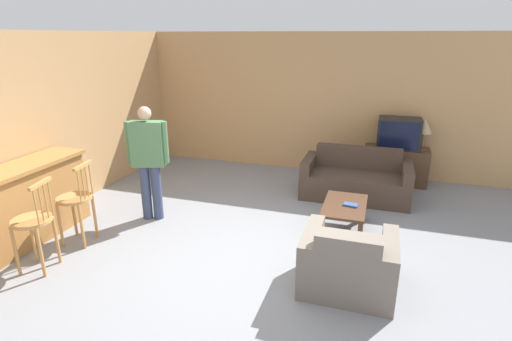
{
  "coord_description": "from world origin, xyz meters",
  "views": [
    {
      "loc": [
        1.34,
        -3.84,
        2.54
      ],
      "look_at": [
        -0.15,
        0.89,
        0.85
      ],
      "focal_mm": 28.0,
      "sensor_mm": 36.0,
      "label": 1
    }
  ],
  "objects_px": {
    "tv": "(399,133)",
    "table_lamp": "(424,127)",
    "bar_chair_mid": "(76,202)",
    "tv_unit": "(395,165)",
    "book_on_table": "(351,205)",
    "person_by_window": "(148,158)",
    "armchair_near": "(348,265)",
    "bar_chair_near": "(34,225)",
    "couch_far": "(356,180)",
    "coffee_table": "(345,209)"
  },
  "relations": [
    {
      "from": "book_on_table",
      "to": "tv_unit",
      "type": "bearing_deg",
      "value": 74.93
    },
    {
      "from": "couch_far",
      "to": "coffee_table",
      "type": "distance_m",
      "value": 1.3
    },
    {
      "from": "tv",
      "to": "table_lamp",
      "type": "relative_size",
      "value": 1.29
    },
    {
      "from": "couch_far",
      "to": "bar_chair_near",
      "type": "bearing_deg",
      "value": -134.46
    },
    {
      "from": "table_lamp",
      "to": "person_by_window",
      "type": "bearing_deg",
      "value": -145.01
    },
    {
      "from": "tv",
      "to": "table_lamp",
      "type": "distance_m",
      "value": 0.42
    },
    {
      "from": "tv_unit",
      "to": "coffee_table",
      "type": "bearing_deg",
      "value": -107.06
    },
    {
      "from": "armchair_near",
      "to": "book_on_table",
      "type": "xyz_separation_m",
      "value": [
        -0.09,
        1.32,
        0.11
      ]
    },
    {
      "from": "person_by_window",
      "to": "bar_chair_mid",
      "type": "bearing_deg",
      "value": -119.14
    },
    {
      "from": "tv",
      "to": "book_on_table",
      "type": "relative_size",
      "value": 3.54
    },
    {
      "from": "bar_chair_near",
      "to": "tv_unit",
      "type": "relative_size",
      "value": 0.96
    },
    {
      "from": "armchair_near",
      "to": "book_on_table",
      "type": "bearing_deg",
      "value": 94.02
    },
    {
      "from": "couch_far",
      "to": "tv",
      "type": "bearing_deg",
      "value": 54.94
    },
    {
      "from": "bar_chair_near",
      "to": "couch_far",
      "type": "relative_size",
      "value": 0.62
    },
    {
      "from": "bar_chair_mid",
      "to": "armchair_near",
      "type": "distance_m",
      "value": 3.37
    },
    {
      "from": "couch_far",
      "to": "table_lamp",
      "type": "relative_size",
      "value": 3.09
    },
    {
      "from": "bar_chair_near",
      "to": "bar_chair_mid",
      "type": "distance_m",
      "value": 0.65
    },
    {
      "from": "bar_chair_near",
      "to": "tv_unit",
      "type": "bearing_deg",
      "value": 47.33
    },
    {
      "from": "armchair_near",
      "to": "tv_unit",
      "type": "xyz_separation_m",
      "value": [
        0.5,
        3.52,
        0.04
      ]
    },
    {
      "from": "bar_chair_mid",
      "to": "tv_unit",
      "type": "xyz_separation_m",
      "value": [
        3.86,
        3.53,
        -0.23
      ]
    },
    {
      "from": "couch_far",
      "to": "book_on_table",
      "type": "relative_size",
      "value": 8.5
    },
    {
      "from": "bar_chair_near",
      "to": "person_by_window",
      "type": "relative_size",
      "value": 0.65
    },
    {
      "from": "bar_chair_near",
      "to": "book_on_table",
      "type": "xyz_separation_m",
      "value": [
        3.27,
        1.99,
        -0.16
      ]
    },
    {
      "from": "bar_chair_near",
      "to": "bar_chair_mid",
      "type": "xyz_separation_m",
      "value": [
        0.0,
        0.65,
        0.0
      ]
    },
    {
      "from": "bar_chair_mid",
      "to": "tv_unit",
      "type": "height_order",
      "value": "bar_chair_mid"
    },
    {
      "from": "table_lamp",
      "to": "person_by_window",
      "type": "relative_size",
      "value": 0.34
    },
    {
      "from": "bar_chair_mid",
      "to": "table_lamp",
      "type": "distance_m",
      "value": 5.55
    },
    {
      "from": "tv_unit",
      "to": "table_lamp",
      "type": "xyz_separation_m",
      "value": [
        0.4,
        0.0,
        0.73
      ]
    },
    {
      "from": "bar_chair_near",
      "to": "tv",
      "type": "distance_m",
      "value": 5.7
    },
    {
      "from": "person_by_window",
      "to": "tv",
      "type": "bearing_deg",
      "value": 38.03
    },
    {
      "from": "coffee_table",
      "to": "tv_unit",
      "type": "height_order",
      "value": "tv_unit"
    },
    {
      "from": "bar_chair_near",
      "to": "coffee_table",
      "type": "height_order",
      "value": "bar_chair_near"
    },
    {
      "from": "coffee_table",
      "to": "tv_unit",
      "type": "relative_size",
      "value": 0.83
    },
    {
      "from": "bar_chair_mid",
      "to": "book_on_table",
      "type": "bearing_deg",
      "value": 22.21
    },
    {
      "from": "bar_chair_near",
      "to": "coffee_table",
      "type": "xyz_separation_m",
      "value": [
        3.19,
        2.0,
        -0.23
      ]
    },
    {
      "from": "bar_chair_near",
      "to": "coffee_table",
      "type": "relative_size",
      "value": 1.17
    },
    {
      "from": "armchair_near",
      "to": "bar_chair_near",
      "type": "bearing_deg",
      "value": -168.76
    },
    {
      "from": "bar_chair_mid",
      "to": "tv",
      "type": "height_order",
      "value": "tv"
    },
    {
      "from": "bar_chair_mid",
      "to": "armchair_near",
      "type": "xyz_separation_m",
      "value": [
        3.36,
        0.01,
        -0.27
      ]
    },
    {
      "from": "bar_chair_near",
      "to": "person_by_window",
      "type": "bearing_deg",
      "value": 72.07
    },
    {
      "from": "table_lamp",
      "to": "person_by_window",
      "type": "height_order",
      "value": "person_by_window"
    },
    {
      "from": "book_on_table",
      "to": "person_by_window",
      "type": "bearing_deg",
      "value": -171.19
    },
    {
      "from": "bar_chair_near",
      "to": "person_by_window",
      "type": "height_order",
      "value": "person_by_window"
    },
    {
      "from": "couch_far",
      "to": "coffee_table",
      "type": "height_order",
      "value": "couch_far"
    },
    {
      "from": "couch_far",
      "to": "tv_unit",
      "type": "height_order",
      "value": "couch_far"
    },
    {
      "from": "tv",
      "to": "table_lamp",
      "type": "bearing_deg",
      "value": 0.45
    },
    {
      "from": "armchair_near",
      "to": "coffee_table",
      "type": "distance_m",
      "value": 1.35
    },
    {
      "from": "couch_far",
      "to": "tv_unit",
      "type": "distance_m",
      "value": 1.08
    },
    {
      "from": "tv",
      "to": "book_on_table",
      "type": "distance_m",
      "value": 2.33
    },
    {
      "from": "tv",
      "to": "person_by_window",
      "type": "xyz_separation_m",
      "value": [
        -3.35,
        -2.62,
        0.01
      ]
    }
  ]
}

